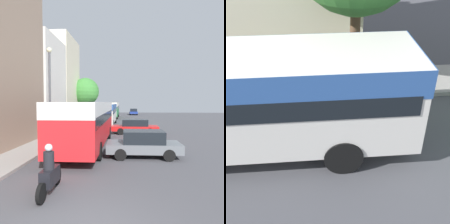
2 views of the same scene
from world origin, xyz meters
The scene contains 0 objects.
Camera 2 is at (5.24, 26.86, 5.83)m, focal length 50.00 mm.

